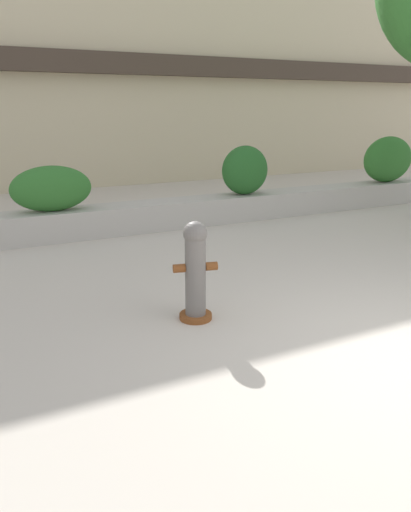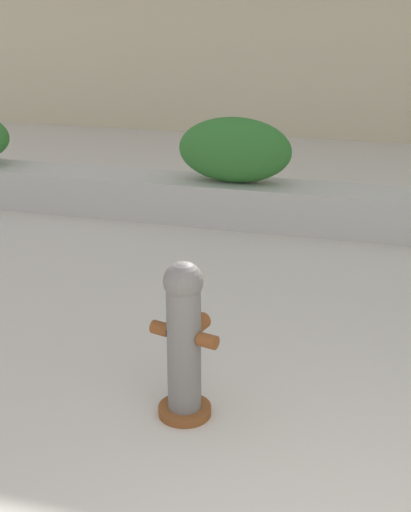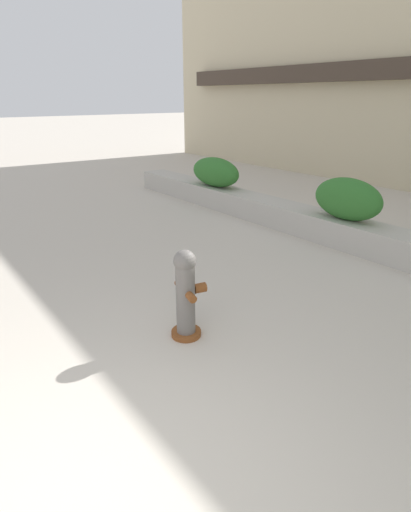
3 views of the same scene
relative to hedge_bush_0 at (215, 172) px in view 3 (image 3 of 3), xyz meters
The scene contains 3 objects.
hedge_bush_0 is the anchor object (origin of this frame).
hedge_bush_1 3.80m from the hedge_bush_0, ahead, with size 1.36×0.59×0.77m, color #2D6B28.
fire_hydrant 6.14m from the hedge_bush_0, 42.90° to the right, with size 0.48×0.47×1.08m.
Camera 3 is at (1.81, -0.52, 2.63)m, focal length 28.00 mm.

